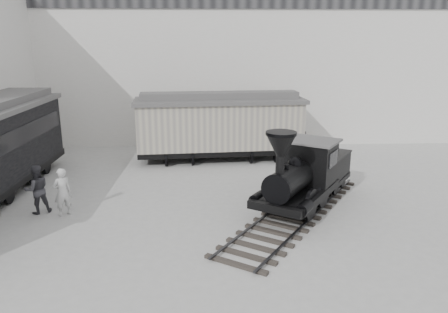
{
  "coord_description": "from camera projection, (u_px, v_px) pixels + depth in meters",
  "views": [
    {
      "loc": [
        -1.27,
        -12.26,
        6.42
      ],
      "look_at": [
        -0.51,
        3.9,
        2.0
      ],
      "focal_mm": 35.0,
      "sensor_mm": 36.0,
      "label": 1
    }
  ],
  "objects": [
    {
      "name": "ground",
      "position": [
        246.0,
        251.0,
        13.56
      ],
      "size": [
        90.0,
        90.0,
        0.0
      ],
      "primitive_type": "plane",
      "color": "#9E9E9B"
    },
    {
      "name": "north_wall",
      "position": [
        224.0,
        52.0,
        26.54
      ],
      "size": [
        34.0,
        2.51,
        11.0
      ],
      "color": "silver",
      "rests_on": "ground"
    },
    {
      "name": "locomotive",
      "position": [
        303.0,
        178.0,
        16.69
      ],
      "size": [
        6.99,
        9.04,
        3.35
      ],
      "rotation": [
        0.0,
        0.0,
        -0.59
      ],
      "color": "#2A2724",
      "rests_on": "ground"
    },
    {
      "name": "boxcar",
      "position": [
        220.0,
        125.0,
        23.29
      ],
      "size": [
        9.11,
        3.42,
        3.66
      ],
      "rotation": [
        0.0,
        0.0,
        0.07
      ],
      "color": "black",
      "rests_on": "ground"
    },
    {
      "name": "visitor_a",
      "position": [
        62.0,
        192.0,
        16.08
      ],
      "size": [
        0.8,
        0.75,
        1.83
      ],
      "primitive_type": "imported",
      "rotation": [
        0.0,
        0.0,
        3.78
      ],
      "color": "silver",
      "rests_on": "ground"
    },
    {
      "name": "visitor_b",
      "position": [
        37.0,
        189.0,
        16.3
      ],
      "size": [
        1.14,
        1.06,
        1.87
      ],
      "primitive_type": "imported",
      "rotation": [
        0.0,
        0.0,
        3.65
      ],
      "color": "#35353A",
      "rests_on": "ground"
    }
  ]
}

